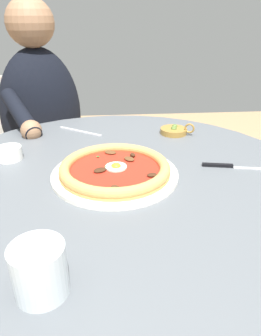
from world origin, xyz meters
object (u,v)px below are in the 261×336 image
(olive_pan, at_px, (174,131))
(fork_utensil, at_px, (80,131))
(steak_knife, at_px, (230,166))
(cafe_chair_diner, at_px, (39,146))
(pizza_on_plate, at_px, (115,170))
(ramekin_capers, at_px, (9,153))
(dining_table, at_px, (120,214))
(diner_person, at_px, (48,158))
(water_glass, at_px, (40,273))

(olive_pan, relative_size, fork_utensil, 0.73)
(steak_knife, bearing_deg, cafe_chair_diner, -48.34)
(pizza_on_plate, height_order, ramekin_capers, same)
(ramekin_capers, relative_size, olive_pan, 0.64)
(dining_table, xyz_separation_m, ramekin_capers, (0.30, -0.12, 0.14))
(steak_knife, xyz_separation_m, olive_pan, (0.09, -0.27, 0.01))
(ramekin_capers, xyz_separation_m, fork_utensil, (-0.18, -0.21, -0.02))
(pizza_on_plate, bearing_deg, ramekin_capers, -23.04)
(diner_person, bearing_deg, cafe_chair_diner, -65.07)
(pizza_on_plate, xyz_separation_m, cafe_chair_diner, (0.35, -0.76, -0.24))
(steak_knife, relative_size, ramekin_capers, 2.95)
(olive_pan, bearing_deg, fork_utensil, -8.27)
(dining_table, bearing_deg, olive_pan, -125.40)
(pizza_on_plate, distance_m, water_glass, 0.37)
(dining_table, relative_size, diner_person, 0.87)
(water_glass, distance_m, diner_person, 1.04)
(diner_person, distance_m, cafe_chair_diner, 0.14)
(dining_table, relative_size, water_glass, 12.42)
(water_glass, bearing_deg, pizza_on_plate, -108.75)
(fork_utensil, height_order, diner_person, diner_person)
(steak_knife, xyz_separation_m, diner_person, (0.60, -0.61, -0.23))
(steak_knife, height_order, cafe_chair_diner, cafe_chair_diner)
(diner_person, bearing_deg, water_glass, 99.83)
(cafe_chair_diner, bearing_deg, olive_pan, 140.03)
(ramekin_capers, bearing_deg, diner_person, -89.86)
(ramekin_capers, height_order, diner_person, diner_person)
(olive_pan, distance_m, cafe_chair_diner, 0.77)
(water_glass, height_order, fork_utensil, water_glass)
(fork_utensil, bearing_deg, diner_person, -58.30)
(olive_pan, bearing_deg, water_glass, 62.64)
(dining_table, height_order, pizza_on_plate, pizza_on_plate)
(olive_pan, relative_size, diner_person, 0.09)
(ramekin_capers, bearing_deg, pizza_on_plate, 156.96)
(dining_table, relative_size, steak_knife, 4.98)
(steak_knife, distance_m, olive_pan, 0.28)
(steak_knife, bearing_deg, dining_table, 3.45)
(dining_table, distance_m, water_glass, 0.41)
(ramekin_capers, distance_m, fork_utensil, 0.28)
(ramekin_capers, bearing_deg, cafe_chair_diner, -84.47)
(dining_table, xyz_separation_m, water_glass, (0.13, 0.36, 0.16))
(steak_knife, distance_m, ramekin_capers, 0.60)
(pizza_on_plate, bearing_deg, water_glass, 71.25)
(pizza_on_plate, bearing_deg, diner_person, -65.28)
(water_glass, bearing_deg, diner_person, -80.17)
(steak_knife, height_order, fork_utensil, steak_knife)
(olive_pan, xyz_separation_m, cafe_chair_diner, (0.56, -0.47, -0.23))
(water_glass, xyz_separation_m, fork_utensil, (-0.01, -0.69, -0.03))
(pizza_on_plate, relative_size, ramekin_capers, 4.55)
(ramekin_capers, xyz_separation_m, cafe_chair_diner, (0.06, -0.64, -0.24))
(ramekin_capers, bearing_deg, dining_table, 158.55)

